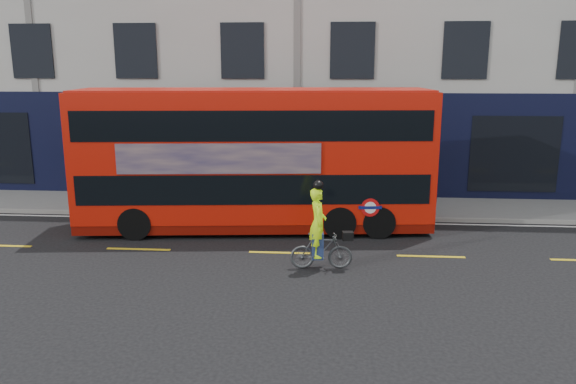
# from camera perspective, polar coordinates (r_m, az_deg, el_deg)

# --- Properties ---
(ground) EXTENTS (120.00, 120.00, 0.00)m
(ground) POSITION_cam_1_polar(r_m,az_deg,el_deg) (13.97, -1.17, -8.20)
(ground) COLOR black
(ground) RESTS_ON ground
(pavement) EXTENTS (60.00, 3.00, 0.12)m
(pavement) POSITION_cam_1_polar(r_m,az_deg,el_deg) (20.13, 0.61, -1.41)
(pavement) COLOR slate
(pavement) RESTS_ON ground
(kerb) EXTENTS (60.00, 0.12, 0.13)m
(kerb) POSITION_cam_1_polar(r_m,az_deg,el_deg) (18.69, 0.31, -2.52)
(kerb) COLOR gray
(kerb) RESTS_ON ground
(building_terrace) EXTENTS (50.00, 10.07, 15.00)m
(building_terrace) POSITION_cam_1_polar(r_m,az_deg,el_deg) (26.07, 1.63, 18.29)
(building_terrace) COLOR beige
(building_terrace) RESTS_ON ground
(road_edge_line) EXTENTS (58.00, 0.10, 0.01)m
(road_edge_line) POSITION_cam_1_polar(r_m,az_deg,el_deg) (18.41, 0.24, -2.95)
(road_edge_line) COLOR silver
(road_edge_line) RESTS_ON ground
(lane_dashes) EXTENTS (58.00, 0.12, 0.01)m
(lane_dashes) POSITION_cam_1_polar(r_m,az_deg,el_deg) (15.37, -0.63, -6.19)
(lane_dashes) COLOR gold
(lane_dashes) RESTS_ON ground
(bus) EXTENTS (10.86, 3.44, 4.30)m
(bus) POSITION_cam_1_polar(r_m,az_deg,el_deg) (17.16, -3.27, 3.40)
(bus) COLOR red
(bus) RESTS_ON ground
(cyclist) EXTENTS (1.58, 0.66, 2.27)m
(cyclist) POSITION_cam_1_polar(r_m,az_deg,el_deg) (14.00, 3.27, -4.77)
(cyclist) COLOR #46494B
(cyclist) RESTS_ON ground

